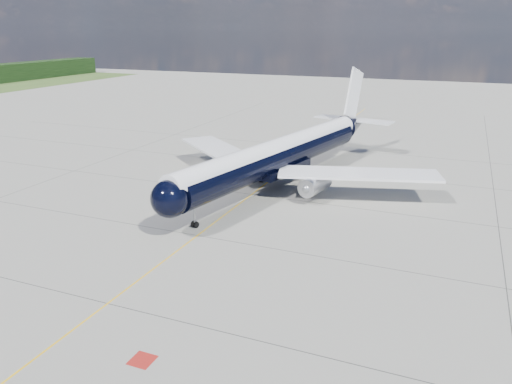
% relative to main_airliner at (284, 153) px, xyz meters
% --- Properties ---
extents(ground, '(320.00, 320.00, 0.00)m').
position_rel_main_airliner_xyz_m(ground, '(-2.52, -0.42, -4.65)').
color(ground, '#98978D').
rests_on(ground, ground).
extents(taxiway_centerline, '(0.16, 160.00, 0.01)m').
position_rel_main_airliner_xyz_m(taxiway_centerline, '(-2.52, -5.42, -4.65)').
color(taxiway_centerline, yellow).
rests_on(taxiway_centerline, ground).
extents(red_marking, '(1.60, 1.60, 0.01)m').
position_rel_main_airliner_xyz_m(red_marking, '(4.28, -40.42, -4.65)').
color(red_marking, maroon).
rests_on(red_marking, ground).
extents(main_airliner, '(41.73, 51.47, 14.99)m').
position_rel_main_airliner_xyz_m(main_airliner, '(0.00, 0.00, 0.00)').
color(main_airliner, black).
rests_on(main_airliner, ground).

